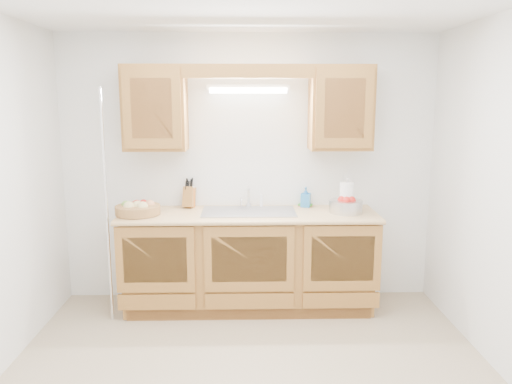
{
  "coord_description": "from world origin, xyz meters",
  "views": [
    {
      "loc": [
        -0.04,
        -3.19,
        1.9
      ],
      "look_at": [
        0.06,
        0.85,
        1.15
      ],
      "focal_mm": 35.0,
      "sensor_mm": 36.0,
      "label": 1
    }
  ],
  "objects_px": {
    "fruit_basket": "(138,208)",
    "apple_bowl": "(346,205)",
    "knife_block": "(189,197)",
    "paper_towel": "(347,198)"
  },
  "relations": [
    {
      "from": "paper_towel",
      "to": "apple_bowl",
      "type": "xyz_separation_m",
      "value": [
        -0.01,
        -0.03,
        -0.07
      ]
    },
    {
      "from": "fruit_basket",
      "to": "knife_block",
      "type": "distance_m",
      "value": 0.52
    },
    {
      "from": "knife_block",
      "to": "apple_bowl",
      "type": "relative_size",
      "value": 0.91
    },
    {
      "from": "knife_block",
      "to": "apple_bowl",
      "type": "xyz_separation_m",
      "value": [
        1.43,
        -0.27,
        -0.04
      ]
    },
    {
      "from": "fruit_basket",
      "to": "paper_towel",
      "type": "height_order",
      "value": "paper_towel"
    },
    {
      "from": "fruit_basket",
      "to": "apple_bowl",
      "type": "relative_size",
      "value": 1.63
    },
    {
      "from": "fruit_basket",
      "to": "apple_bowl",
      "type": "bearing_deg",
      "value": 0.89
    },
    {
      "from": "paper_towel",
      "to": "apple_bowl",
      "type": "distance_m",
      "value": 0.07
    },
    {
      "from": "fruit_basket",
      "to": "apple_bowl",
      "type": "xyz_separation_m",
      "value": [
        1.85,
        0.03,
        0.01
      ]
    },
    {
      "from": "knife_block",
      "to": "paper_towel",
      "type": "relative_size",
      "value": 0.9
    }
  ]
}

